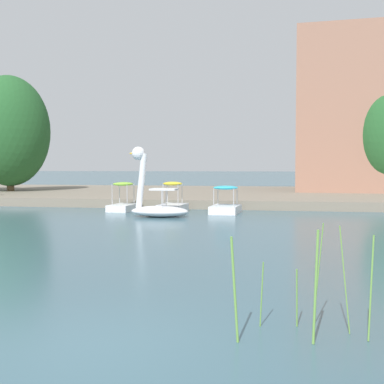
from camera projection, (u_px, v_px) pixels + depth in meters
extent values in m
plane|color=#385966|center=(86.00, 351.00, 6.48)|extent=(483.95, 483.95, 0.00)
cube|color=slate|center=(253.00, 195.00, 37.68)|extent=(139.03, 20.75, 0.50)
ellipsoid|color=white|center=(160.00, 211.00, 23.75)|extent=(2.75, 1.36, 0.52)
cylinder|color=white|center=(141.00, 181.00, 23.83)|extent=(0.58, 0.30, 2.59)
sphere|color=white|center=(138.00, 153.00, 23.79)|extent=(0.64, 0.64, 0.63)
cone|color=yellow|center=(133.00, 153.00, 23.84)|extent=(0.41, 0.35, 0.35)
cube|color=white|center=(164.00, 189.00, 23.66)|extent=(1.23, 0.98, 0.08)
cylinder|color=silver|center=(166.00, 197.00, 24.11)|extent=(0.04, 0.04, 0.79)
cylinder|color=silver|center=(162.00, 198.00, 23.25)|extent=(0.04, 0.04, 0.79)
cube|color=white|center=(226.00, 209.00, 25.63)|extent=(1.46, 2.30, 0.39)
ellipsoid|color=#2DB7D1|center=(226.00, 188.00, 25.58)|extent=(1.33, 1.45, 0.20)
cylinder|color=#B7B7BF|center=(218.00, 196.00, 26.25)|extent=(0.04, 0.04, 0.91)
cylinder|color=#B7B7BF|center=(237.00, 196.00, 26.02)|extent=(0.04, 0.04, 0.91)
cylinder|color=#B7B7BF|center=(214.00, 197.00, 25.18)|extent=(0.04, 0.04, 0.91)
cylinder|color=#B7B7BF|center=(234.00, 197.00, 24.94)|extent=(0.04, 0.04, 0.91)
cube|color=white|center=(173.00, 208.00, 26.03)|extent=(1.32, 2.11, 0.44)
ellipsoid|color=yellow|center=(173.00, 184.00, 25.96)|extent=(1.03, 1.09, 0.20)
cylinder|color=#B7B7BF|center=(168.00, 193.00, 26.49)|extent=(0.04, 0.04, 1.05)
cylinder|color=#B7B7BF|center=(182.00, 193.00, 26.30)|extent=(0.04, 0.04, 1.05)
cylinder|color=#B7B7BF|center=(163.00, 194.00, 25.68)|extent=(0.04, 0.04, 1.05)
cylinder|color=#B7B7BF|center=(178.00, 194.00, 25.50)|extent=(0.04, 0.04, 1.05)
cube|color=white|center=(123.00, 208.00, 26.95)|extent=(1.25, 2.21, 0.35)
ellipsoid|color=#8CCC38|center=(123.00, 184.00, 26.89)|extent=(1.13, 1.33, 0.20)
cylinder|color=#B7B7BF|center=(119.00, 194.00, 27.51)|extent=(0.04, 0.04, 1.09)
cylinder|color=#B7B7BF|center=(134.00, 194.00, 27.30)|extent=(0.04, 0.04, 1.09)
cylinder|color=#B7B7BF|center=(112.00, 195.00, 26.53)|extent=(0.04, 0.04, 1.09)
cylinder|color=#B7B7BF|center=(127.00, 195.00, 26.33)|extent=(0.04, 0.04, 1.09)
cylinder|color=brown|center=(10.00, 166.00, 38.46)|extent=(0.55, 0.55, 3.80)
ellipsoid|color=#235628|center=(10.00, 131.00, 38.33)|extent=(7.93, 8.17, 8.39)
cube|color=silver|center=(329.00, 179.00, 38.59)|extent=(4.62, 2.21, 1.90)
cube|color=black|center=(329.00, 174.00, 38.57)|extent=(4.26, 2.21, 0.53)
cylinder|color=#669942|center=(235.00, 290.00, 6.78)|extent=(0.13, 0.04, 1.43)
cylinder|color=#669942|center=(316.00, 287.00, 6.74)|extent=(0.09, 0.12, 1.53)
cylinder|color=#669942|center=(345.00, 279.00, 7.18)|extent=(0.16, 0.17, 1.52)
cylinder|color=#669942|center=(318.00, 275.00, 7.41)|extent=(0.14, 0.05, 1.55)
cylinder|color=#669942|center=(262.00, 294.00, 7.43)|extent=(0.06, 0.07, 0.98)
cylinder|color=#669942|center=(297.00, 298.00, 7.42)|extent=(0.04, 0.10, 0.87)
cylinder|color=#669942|center=(371.00, 288.00, 6.88)|extent=(0.10, 0.19, 1.43)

